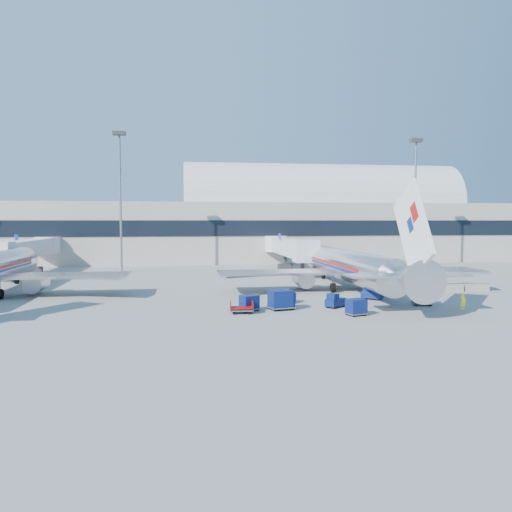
{
  "coord_description": "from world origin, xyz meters",
  "views": [
    {
      "loc": [
        -9.6,
        -52.64,
        8.33
      ],
      "look_at": [
        -1.38,
        6.0,
        4.19
      ],
      "focal_mm": 35.0,
      "sensor_mm": 36.0,
      "label": 1
    }
  ],
  "objects": [
    {
      "name": "cart_solo_near",
      "position": [
        5.24,
        -10.67,
        0.78
      ],
      "size": [
        1.96,
        1.7,
        1.46
      ],
      "rotation": [
        0.0,
        0.0,
        0.3
      ],
      "color": "#0A1850",
      "rests_on": "ground"
    },
    {
      "name": "terminal",
      "position": [
        -13.6,
        55.96,
        7.52
      ],
      "size": [
        170.0,
        28.15,
        21.0
      ],
      "color": "#B2AA9E",
      "rests_on": "ground"
    },
    {
      "name": "cart_train_c",
      "position": [
        -3.85,
        -7.04,
        0.78
      ],
      "size": [
        2.05,
        1.88,
        1.46
      ],
      "rotation": [
        0.0,
        0.0,
        0.47
      ],
      "color": "#0A1850",
      "rests_on": "ground"
    },
    {
      "name": "airliner_main",
      "position": [
        10.0,
        4.51,
        2.93
      ],
      "size": [
        32.0,
        37.26,
        12.07
      ],
      "color": "silver",
      "rests_on": "ground"
    },
    {
      "name": "ground",
      "position": [
        0.0,
        0.0,
        0.0
      ],
      "size": [
        260.0,
        260.0,
        0.0
      ],
      "primitive_type": "plane",
      "color": "gray",
      "rests_on": "ground"
    },
    {
      "name": "barrier_near",
      "position": [
        18.0,
        2.0,
        0.45
      ],
      "size": [
        3.0,
        0.55,
        0.9
      ],
      "primitive_type": "cube",
      "color": "#9E9E96",
      "rests_on": "ground"
    },
    {
      "name": "mast_west",
      "position": [
        -20.0,
        30.0,
        14.79
      ],
      "size": [
        2.0,
        1.2,
        22.6
      ],
      "color": "slate",
      "rests_on": "ground"
    },
    {
      "name": "cart_train_a",
      "position": [
        -0.88,
        -7.0,
        1.0
      ],
      "size": [
        2.43,
        2.06,
        1.86
      ],
      "rotation": [
        0.0,
        0.0,
        0.23
      ],
      "color": "#0A1850",
      "rests_on": "ground"
    },
    {
      "name": "barrier_far",
      "position": [
        24.6,
        2.0,
        0.45
      ],
      "size": [
        3.0,
        0.55,
        0.9
      ],
      "primitive_type": "cube",
      "color": "#9E9E96",
      "rests_on": "ground"
    },
    {
      "name": "cart_solo_far",
      "position": [
        13.57,
        -6.28,
        0.88
      ],
      "size": [
        2.18,
        1.86,
        1.65
      ],
      "rotation": [
        0.0,
        0.0,
        -0.26
      ],
      "color": "#0A1850",
      "rests_on": "ground"
    },
    {
      "name": "tug_left",
      "position": [
        0.36,
        -3.46,
        0.71
      ],
      "size": [
        2.33,
        2.65,
        1.56
      ],
      "rotation": [
        0.0,
        0.0,
        0.97
      ],
      "color": "#0A1850",
      "rests_on": "ground"
    },
    {
      "name": "barrier_mid",
      "position": [
        21.3,
        2.0,
        0.45
      ],
      "size": [
        3.0,
        0.55,
        0.9
      ],
      "primitive_type": "cube",
      "color": "#9E9E96",
      "rests_on": "ground"
    },
    {
      "name": "tug_right",
      "position": [
        9.92,
        -2.13,
        0.64
      ],
      "size": [
        2.35,
        2.23,
        1.41
      ],
      "rotation": [
        0.0,
        0.0,
        -0.71
      ],
      "color": "#0A1850",
      "rests_on": "ground"
    },
    {
      "name": "cart_open_red",
      "position": [
        -4.67,
        -8.27,
        0.4
      ],
      "size": [
        2.16,
        1.58,
        0.56
      ],
      "rotation": [
        0.0,
        0.0,
        -0.06
      ],
      "color": "slate",
      "rests_on": "ground"
    },
    {
      "name": "cart_train_b",
      "position": [
        -0.52,
        -6.75,
        0.93
      ],
      "size": [
        2.08,
        1.64,
        1.74
      ],
      "rotation": [
        0.0,
        0.0,
        0.07
      ],
      "color": "#0A1850",
      "rests_on": "ground"
    },
    {
      "name": "tug_lead",
      "position": [
        4.59,
        -6.44,
        0.64
      ],
      "size": [
        2.35,
        2.17,
        1.4
      ],
      "rotation": [
        0.0,
        0.0,
        0.67
      ],
      "color": "#0A1850",
      "rests_on": "ground"
    },
    {
      "name": "jetbridge_near",
      "position": [
        7.6,
        30.81,
        3.93
      ],
      "size": [
        4.4,
        27.5,
        6.25
      ],
      "color": "silver",
      "rests_on": "ground"
    },
    {
      "name": "mast_east",
      "position": [
        30.0,
        30.0,
        14.79
      ],
      "size": [
        2.0,
        1.2,
        22.6
      ],
      "color": "slate",
      "rests_on": "ground"
    },
    {
      "name": "ramp_worker",
      "position": [
        16.31,
        -9.09,
        0.81
      ],
      "size": [
        0.54,
        0.68,
        1.61
      ],
      "primitive_type": "imported",
      "rotation": [
        0.0,
        0.0,
        1.87
      ],
      "color": "#E2FF1A",
      "rests_on": "ground"
    },
    {
      "name": "jetbridge_mid",
      "position": [
        -34.4,
        30.81,
        3.93
      ],
      "size": [
        4.4,
        27.5,
        6.25
      ],
      "color": "silver",
      "rests_on": "ground"
    }
  ]
}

